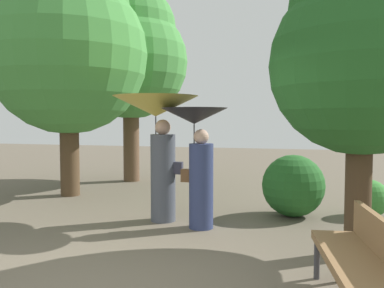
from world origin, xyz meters
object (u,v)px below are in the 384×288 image
(person_right, at_px, (197,145))
(park_bench, at_px, (361,253))
(person_left, at_px, (158,126))
(tree_near_right, at_px, (362,48))
(tree_near_left, at_px, (68,42))
(tree_mid_left, at_px, (130,52))

(person_right, bearing_deg, park_bench, -137.27)
(person_right, distance_m, park_bench, 3.13)
(person_left, height_order, tree_near_right, tree_near_right)
(person_right, relative_size, tree_near_left, 0.35)
(person_right, height_order, park_bench, person_right)
(tree_near_right, distance_m, tree_mid_left, 7.10)
(person_right, xyz_separation_m, tree_near_right, (2.23, -0.67, 1.25))
(person_left, height_order, tree_near_left, tree_near_left)
(tree_near_right, bearing_deg, person_right, 163.35)
(person_left, distance_m, person_right, 0.84)
(person_left, xyz_separation_m, tree_near_right, (2.97, -0.93, 0.96))
(person_right, xyz_separation_m, tree_near_left, (-3.38, 1.82, 2.07))
(person_right, height_order, tree_near_right, tree_near_right)
(person_right, distance_m, tree_mid_left, 5.52)
(tree_near_right, bearing_deg, person_left, 162.54)
(tree_near_right, height_order, tree_mid_left, tree_mid_left)
(person_right, distance_m, tree_near_right, 2.64)
(person_left, height_order, tree_mid_left, tree_mid_left)
(person_left, xyz_separation_m, person_right, (0.74, -0.27, -0.29))
(tree_mid_left, bearing_deg, person_right, -54.47)
(park_bench, bearing_deg, tree_near_left, -134.33)
(person_left, xyz_separation_m, park_bench, (2.80, -2.49, -1.07))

